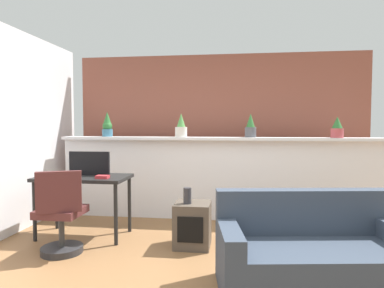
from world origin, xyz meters
TOP-DOWN VIEW (x-y plane):
  - ground_plane at (0.00, 0.00)m, footprint 12.00×12.00m
  - divider_wall at (0.00, 2.00)m, footprint 4.60×0.16m
  - plant_shelf at (0.00, 1.96)m, footprint 4.60×0.30m
  - brick_wall_behind at (0.00, 2.60)m, footprint 4.60×0.10m
  - potted_plant_0 at (-1.64, 1.97)m, footprint 0.16×0.16m
  - potted_plant_1 at (-0.51, 1.92)m, footprint 0.17×0.17m
  - potted_plant_2 at (0.48, 1.97)m, footprint 0.16×0.16m
  - potted_plant_3 at (1.64, 1.93)m, footprint 0.17×0.17m
  - desk at (-1.58, 1.00)m, footprint 1.10×0.60m
  - tv_monitor at (-1.53, 1.08)m, footprint 0.52×0.04m
  - office_chair at (-1.55, 0.39)m, footprint 0.51×0.51m
  - side_cube_shelf at (-0.20, 0.82)m, footprint 0.40×0.41m
  - vase_on_shelf at (-0.25, 0.78)m, footprint 0.09×0.09m
  - book_on_desk at (-1.27, 0.85)m, footprint 0.15×0.10m
  - couch at (0.92, -0.07)m, footprint 1.66×0.98m

SIDE VIEW (x-z plane):
  - ground_plane at x=0.00m, z-range 0.00..0.00m
  - side_cube_shelf at x=-0.20m, z-range 0.00..0.50m
  - couch at x=0.92m, z-range -0.12..0.68m
  - office_chair at x=-1.55m, z-range -0.07..0.84m
  - divider_wall at x=0.00m, z-range 0.00..1.16m
  - vase_on_shelf at x=-0.25m, z-range 0.50..0.68m
  - desk at x=-1.58m, z-range 0.29..1.04m
  - book_on_desk at x=-1.27m, z-range 0.75..0.79m
  - tv_monitor at x=-1.53m, z-range 0.75..1.05m
  - plant_shelf at x=0.00m, z-range 1.16..1.20m
  - brick_wall_behind at x=0.00m, z-range 0.00..2.50m
  - potted_plant_3 at x=1.64m, z-range 1.19..1.48m
  - potted_plant_1 at x=-0.51m, z-range 1.17..1.51m
  - potted_plant_2 at x=0.48m, z-range 1.18..1.52m
  - potted_plant_0 at x=-1.64m, z-range 1.18..1.56m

